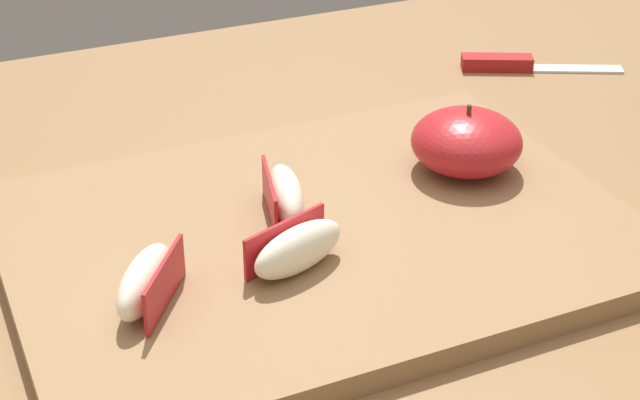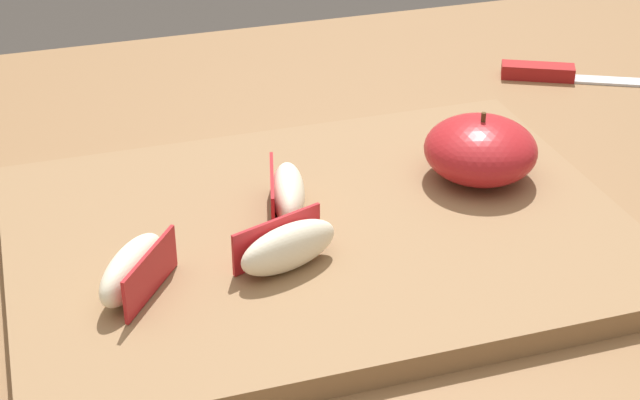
% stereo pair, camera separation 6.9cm
% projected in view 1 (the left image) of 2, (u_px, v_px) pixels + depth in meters
% --- Properties ---
extents(dining_table, '(1.34, 0.76, 0.76)m').
position_uv_depth(dining_table, '(267.00, 323.00, 0.82)').
color(dining_table, brown).
rests_on(dining_table, ground_plane).
extents(cutting_board, '(0.43, 0.32, 0.02)m').
position_uv_depth(cutting_board, '(320.00, 235.00, 0.71)').
color(cutting_board, olive).
rests_on(cutting_board, dining_table).
extents(apple_half_skin_up, '(0.09, 0.09, 0.05)m').
position_uv_depth(apple_half_skin_up, '(467.00, 142.00, 0.77)').
color(apple_half_skin_up, '#B21E23').
rests_on(apple_half_skin_up, cutting_board).
extents(apple_wedge_front, '(0.08, 0.05, 0.03)m').
position_uv_depth(apple_wedge_front, '(297.00, 248.00, 0.65)').
color(apple_wedge_front, '#F4EACC').
rests_on(apple_wedge_front, cutting_board).
extents(apple_wedge_back, '(0.06, 0.07, 0.03)m').
position_uv_depth(apple_wedge_back, '(146.00, 281.00, 0.62)').
color(apple_wedge_back, '#F4EACC').
rests_on(apple_wedge_back, cutting_board).
extents(apple_wedge_near_knife, '(0.04, 0.08, 0.03)m').
position_uv_depth(apple_wedge_near_knife, '(286.00, 195.00, 0.71)').
color(apple_wedge_near_knife, '#F4EACC').
rests_on(apple_wedge_near_knife, cutting_board).
extents(paring_knife, '(0.15, 0.09, 0.01)m').
position_uv_depth(paring_knife, '(511.00, 64.00, 0.99)').
color(paring_knife, silver).
rests_on(paring_knife, dining_table).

